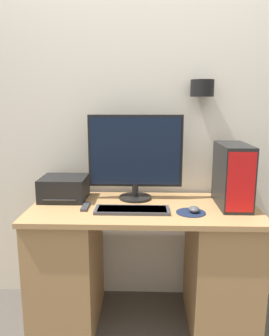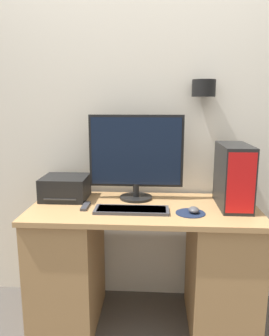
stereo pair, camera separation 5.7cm
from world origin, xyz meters
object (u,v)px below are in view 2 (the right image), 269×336
Objects in this scene: monitor at (136,154)px; computer_tower at (234,176)px; printer at (65,188)px; remote_control at (86,206)px; keyboard at (132,210)px; mouse at (194,210)px.

monitor is 0.62m from computer_tower.
printer is 1.94× the size of remote_control.
keyboard is 0.65m from computer_tower.
remote_control is at bearing 168.50° from keyboard.
monitor is 0.46m from remote_control.
mouse is 0.20× the size of computer_tower.
computer_tower reaches higher than keyboard.
keyboard is at bearing -167.58° from computer_tower.
keyboard is (-0.01, -0.26, -0.29)m from monitor.
monitor reaches higher than keyboard.
monitor is at bearing 167.85° from computer_tower.
computer_tower is (0.59, -0.13, -0.11)m from monitor.
monitor reaches higher than printer.
remote_control is at bearing 173.92° from mouse.
keyboard is at bearing -27.16° from printer.
computer_tower reaches higher than remote_control.
monitor reaches higher than mouse.
printer is at bearing 174.64° from computer_tower.
keyboard is 1.14× the size of computer_tower.
remote_control is (0.17, -0.17, -0.07)m from printer.
mouse is 0.85m from printer.
monitor reaches higher than computer_tower.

